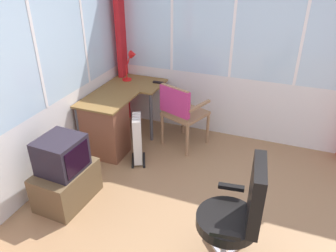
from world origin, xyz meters
TOP-DOWN VIEW (x-y plane):
  - ground at (0.00, 0.00)m, footprint 5.14×5.11m
  - north_window_panel at (0.00, 2.09)m, footprint 4.14×0.07m
  - east_window_panel at (2.10, -0.00)m, footprint 0.07×4.11m
  - curtain_corner at (1.97, 1.96)m, footprint 0.24×0.10m
  - desk at (1.05, 1.74)m, footprint 1.29×0.75m
  - desk_lamp at (1.87, 1.76)m, footprint 0.23×0.20m
  - tv_remote at (1.85, 1.35)m, footprint 0.05×0.15m
  - wooden_armchair at (1.49, 0.90)m, footprint 0.63×0.62m
  - office_chair at (-0.14, -0.15)m, footprint 0.61×0.57m
  - tv_on_stand at (0.05, 1.65)m, footprint 0.66×0.47m
  - space_heater at (1.00, 1.28)m, footprint 0.37×0.29m

SIDE VIEW (x-z plane):
  - ground at x=0.00m, z-range -0.06..0.00m
  - space_heater at x=1.00m, z-range 0.00..0.64m
  - tv_on_stand at x=0.05m, z-range -0.04..0.72m
  - desk at x=1.05m, z-range 0.03..0.76m
  - wooden_armchair at x=1.49m, z-range 0.13..1.02m
  - office_chair at x=-0.14m, z-range 0.07..1.12m
  - tv_remote at x=1.85m, z-range 0.73..0.75m
  - desk_lamp at x=1.87m, z-range 0.80..1.21m
  - curtain_corner at x=1.97m, z-range 0.00..2.41m
  - north_window_panel at x=0.00m, z-range 0.00..2.51m
  - east_window_panel at x=2.10m, z-range 0.00..2.51m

